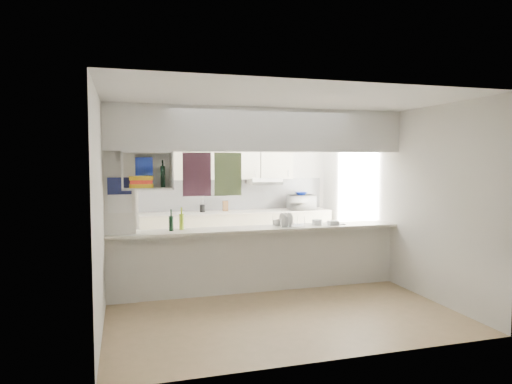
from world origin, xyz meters
name	(u,v)px	position (x,y,z in m)	size (l,w,h in m)	color
floor	(259,291)	(0.00, 0.00, 0.00)	(4.80, 4.80, 0.00)	#9B825A
ceiling	(259,109)	(0.00, 0.00, 2.60)	(4.80, 4.80, 0.00)	white
wall_back	(224,190)	(0.00, 2.40, 1.30)	(4.20, 4.20, 0.00)	silver
wall_left	(104,205)	(-2.10, 0.00, 1.30)	(4.80, 4.80, 0.00)	silver
wall_right	(388,198)	(2.10, 0.00, 1.30)	(4.80, 4.80, 0.00)	silver
servery_partition	(247,176)	(-0.17, 0.00, 1.66)	(4.20, 0.50, 2.60)	silver
cubby_shelf	(146,173)	(-1.57, -0.06, 1.71)	(0.65, 0.35, 0.50)	white
kitchen_run	(235,216)	(0.16, 2.14, 0.83)	(3.60, 0.63, 2.24)	beige
microwave	(301,202)	(1.48, 2.05, 1.06)	(0.51, 0.35, 0.28)	white
bowl	(301,193)	(1.48, 2.09, 1.23)	(0.24, 0.24, 0.06)	navy
dish_rack	(288,221)	(0.44, -0.02, 1.00)	(0.43, 0.35, 0.21)	silver
cup	(277,223)	(0.26, -0.03, 0.98)	(0.12, 0.12, 0.09)	white
wine_bottles	(177,222)	(-1.16, 0.06, 1.03)	(0.22, 0.15, 0.31)	black
plastic_tubs	(324,223)	(1.00, -0.03, 0.96)	(0.50, 0.23, 0.08)	silver
utensil_jar	(202,208)	(-0.45, 2.15, 0.99)	(0.10, 0.10, 0.14)	black
knife_block	(225,206)	(-0.01, 2.18, 1.02)	(0.10, 0.08, 0.19)	brown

